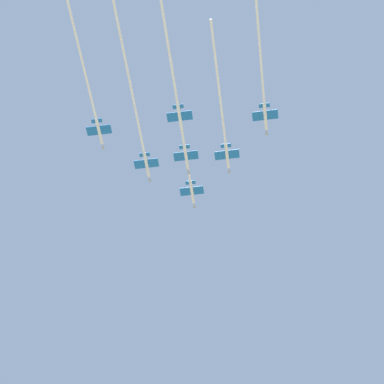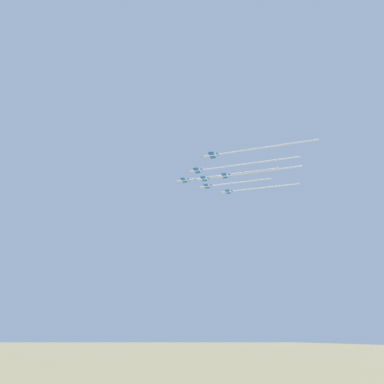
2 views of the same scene
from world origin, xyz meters
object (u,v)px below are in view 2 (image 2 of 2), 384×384
Objects in this scene: jet_starboard_inner at (225,184)px; jet_port_outer at (232,175)px; jet_center_rear at (250,189)px; jet_port_trail at (248,173)px; jet_lead at (215,176)px; jet_port_inner at (230,166)px; jet_starboard_outer at (246,150)px.

jet_port_outer is (12.22, 7.05, -0.05)m from jet_starboard_inner.
jet_port_trail is at bearing -176.36° from jet_center_rear.
jet_lead reaches higher than jet_starboard_inner.
jet_port_inner is at bearing -135.71° from jet_lead.
jet_port_trail is (11.88, 16.91, 0.20)m from jet_starboard_inner.
jet_starboard_inner is 0.93× the size of jet_port_trail.
jet_center_rear is at bearing 3.64° from jet_port_trail.
jet_port_trail is (24.83, 2.43, 0.80)m from jet_center_rear.
jet_starboard_outer reaches higher than jet_port_trail.
jet_port_inner is at bearing 168.80° from jet_center_rear.
jet_port_inner is at bearing 40.99° from jet_starboard_outer.
jet_starboard_outer is at bearing -175.78° from jet_port_trail.
jet_center_rear is (-25.16, 7.43, -0.56)m from jet_port_outer.
jet_port_outer is at bearing 161.60° from jet_center_rear.
jet_center_rear is 24.96m from jet_port_trail.
jet_starboard_outer is (12.08, 11.23, 1.91)m from jet_port_inner.
jet_starboard_inner is 0.79× the size of jet_starboard_outer.
jet_lead is 33.89m from jet_starboard_outer.
jet_port_inner is 38.08m from jet_center_rear.
jet_starboard_outer is (36.70, 19.59, 1.94)m from jet_starboard_inner.
jet_port_trail is at bearing -90.00° from jet_lead.
jet_port_inner is 1.20× the size of jet_center_rear.
jet_starboard_inner is 41.65m from jet_starboard_outer.
jet_port_outer is 27.58m from jet_starboard_outer.
jet_lead is 17.40m from jet_port_inner.
jet_lead is 31.67m from jet_center_rear.
jet_port_outer is 0.98× the size of jet_starboard_outer.
jet_port_trail is (-12.75, 8.55, 0.17)m from jet_port_inner.
jet_port_trail reaches higher than jet_center_rear.
jet_starboard_outer is 1.14× the size of jet_center_rear.
jet_center_rear is (-49.65, -5.11, -2.55)m from jet_starboard_outer.
jet_lead reaches higher than jet_center_rear.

